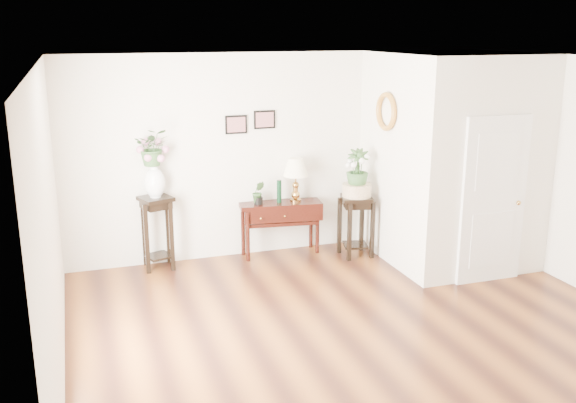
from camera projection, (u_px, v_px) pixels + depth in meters
name	position (u px, v px, depth m)	size (l,w,h in m)	color
floor	(363.00, 330.00, 6.81)	(6.00, 5.50, 0.02)	brown
ceiling	(372.00, 61.00, 6.08)	(6.00, 5.50, 0.02)	white
wall_back	(282.00, 154.00, 8.96)	(6.00, 0.02, 2.80)	white
wall_front	(561.00, 315.00, 3.93)	(6.00, 0.02, 2.80)	white
wall_left	(50.00, 233.00, 5.51)	(0.02, 5.50, 2.80)	white
partition	(450.00, 158.00, 8.72)	(1.80, 1.95, 2.80)	white
door	(493.00, 201.00, 7.89)	(0.90, 0.05, 2.10)	white
art_print_left	(236.00, 125.00, 8.62)	(0.30, 0.02, 0.25)	black
art_print_right	(265.00, 120.00, 8.73)	(0.30, 0.02, 0.25)	black
wall_ornament	(386.00, 112.00, 8.37)	(0.51, 0.51, 0.07)	#B06229
console_table	(280.00, 228.00, 9.02)	(1.14, 0.38, 0.76)	black
table_lamp	(296.00, 177.00, 8.90)	(0.35, 0.35, 0.62)	#AD823F
green_vase	(279.00, 191.00, 8.88)	(0.07, 0.07, 0.32)	black
potted_plant	(258.00, 193.00, 8.79)	(0.17, 0.14, 0.31)	#30562A
plant_stand_a	(158.00, 233.00, 8.47)	(0.38, 0.38, 0.98)	black
porcelain_vase	(155.00, 180.00, 8.29)	(0.27, 0.27, 0.47)	white
lily_arrangement	(153.00, 148.00, 8.18)	(0.44, 0.38, 0.49)	#30562A
plant_stand_b	(356.00, 226.00, 8.96)	(0.40, 0.40, 0.86)	black
ceramic_bowl	(357.00, 191.00, 8.83)	(0.40, 0.40, 0.18)	beige
narcissus	(357.00, 169.00, 8.74)	(0.30, 0.30, 0.54)	#30562A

